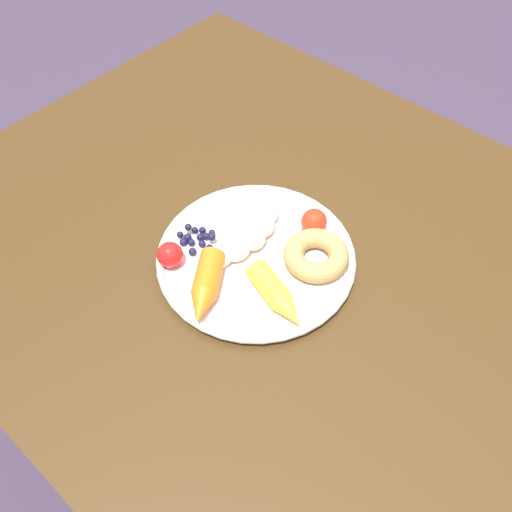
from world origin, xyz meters
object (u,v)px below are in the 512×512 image
carrot_yellow (277,296)px  tomato_mid (170,255)px  dining_table (279,278)px  blueberry_pile (197,238)px  carrot_orange (205,287)px  donut (316,255)px  tomato_near (314,222)px  banana (252,239)px  plate (256,257)px

carrot_yellow → tomato_mid: 0.16m
dining_table → blueberry_pile: (-0.09, -0.08, 0.10)m
dining_table → carrot_orange: (-0.01, -0.14, 0.11)m
dining_table → donut: donut is taller
carrot_orange → tomato_near: (0.04, 0.19, 0.00)m
tomato_near → blueberry_pile: bearing=-131.5°
carrot_orange → blueberry_pile: 0.10m
blueberry_pile → tomato_mid: 0.05m
carrot_orange → tomato_mid: (-0.08, 0.01, 0.00)m
carrot_orange → tomato_mid: bearing=175.1°
carrot_orange → carrot_yellow: (0.08, 0.05, -0.00)m
dining_table → banana: size_ratio=6.79×
dining_table → plate: size_ratio=3.81×
plate → carrot_orange: bearing=-93.8°
carrot_orange → blueberry_pile: size_ratio=1.86×
plate → banana: (-0.02, 0.01, 0.02)m
dining_table → carrot_yellow: size_ratio=9.76×
dining_table → tomato_near: 0.13m
tomato_near → tomato_mid: (-0.11, -0.18, -0.00)m
carrot_orange → tomato_mid: tomato_mid is taller
donut → blueberry_pile: size_ratio=1.53×
dining_table → tomato_near: size_ratio=28.24×
plate → tomato_mid: size_ratio=7.70×
plate → donut: (0.07, 0.05, 0.02)m
carrot_orange → carrot_yellow: carrot_orange is taller
carrot_yellow → tomato_near: 0.14m
dining_table → plate: plate is taller
tomato_mid → plate: bearing=47.3°
plate → tomato_near: size_ratio=7.42×
carrot_yellow → blueberry_pile: (-0.16, 0.01, -0.01)m
donut → plate: bearing=-145.5°
dining_table → blueberry_pile: size_ratio=17.97×
dining_table → tomato_mid: tomato_mid is taller
dining_table → plate: bearing=-98.2°
banana → carrot_orange: (0.01, -0.11, 0.01)m
dining_table → carrot_orange: carrot_orange is taller
carrot_orange → donut: bearing=62.0°
dining_table → tomato_mid: size_ratio=29.33×
plate → blueberry_pile: blueberry_pile is taller
donut → blueberry_pile: (-0.15, -0.08, -0.01)m
banana → carrot_yellow: (0.09, -0.05, 0.00)m
carrot_orange → plate: bearing=86.2°
banana → carrot_yellow: 0.11m
dining_table → banana: banana is taller
tomato_mid → dining_table: bearing=57.0°
carrot_orange → donut: size_ratio=1.22×
carrot_yellow → blueberry_pile: carrot_yellow is taller
carrot_yellow → donut: bearing=92.5°
banana → donut: (0.09, 0.04, 0.00)m
carrot_yellow → tomato_near: size_ratio=2.90×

